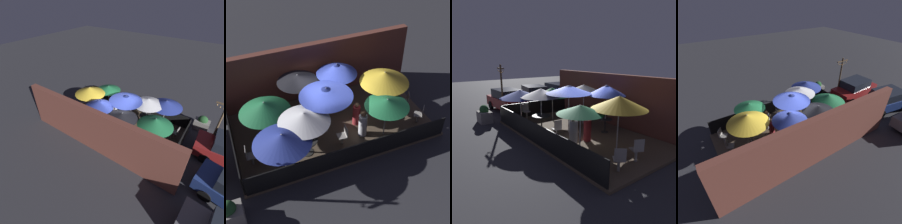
# 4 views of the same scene
# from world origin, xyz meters

# --- Properties ---
(ground_plane) EXTENTS (60.00, 60.00, 0.00)m
(ground_plane) POSITION_xyz_m (0.00, 0.00, 0.00)
(ground_plane) COLOR #2D2D33
(patio_deck) EXTENTS (8.99, 4.98, 0.12)m
(patio_deck) POSITION_xyz_m (0.00, 0.00, 0.06)
(patio_deck) COLOR brown
(patio_deck) RESTS_ON ground_plane
(building_wall) EXTENTS (10.59, 0.36, 3.00)m
(building_wall) POSITION_xyz_m (0.00, 2.72, 1.50)
(building_wall) COLOR brown
(building_wall) RESTS_ON ground_plane
(fence_front) EXTENTS (8.79, 0.05, 0.95)m
(fence_front) POSITION_xyz_m (0.00, -2.45, 0.59)
(fence_front) COLOR black
(fence_front) RESTS_ON patio_deck
(fence_side_left) EXTENTS (0.05, 4.78, 0.95)m
(fence_side_left) POSITION_xyz_m (-4.45, 0.00, 0.59)
(fence_side_left) COLOR black
(fence_side_left) RESTS_ON patio_deck
(patio_umbrella_0) EXTENTS (2.09, 2.09, 2.21)m
(patio_umbrella_0) POSITION_xyz_m (-1.62, -1.21, 2.11)
(patio_umbrella_0) COLOR #B2B2B7
(patio_umbrella_0) RESTS_ON patio_deck
(patio_umbrella_1) EXTENTS (1.92, 1.92, 2.47)m
(patio_umbrella_1) POSITION_xyz_m (0.75, 1.19, 2.33)
(patio_umbrella_1) COLOR #B2B2B7
(patio_umbrella_1) RESTS_ON patio_deck
(patio_umbrella_2) EXTENTS (2.23, 2.23, 2.08)m
(patio_umbrella_2) POSITION_xyz_m (-2.69, -1.89, 1.98)
(patio_umbrella_2) COLOR #B2B2B7
(patio_umbrella_2) RESTS_ON patio_deck
(patio_umbrella_3) EXTENTS (2.20, 2.20, 2.00)m
(patio_umbrella_3) POSITION_xyz_m (-2.87, 0.31, 1.86)
(patio_umbrella_3) COLOR #B2B2B7
(patio_umbrella_3) RESTS_ON patio_deck
(patio_umbrella_4) EXTENTS (2.28, 2.28, 2.31)m
(patio_umbrella_4) POSITION_xyz_m (2.60, -0.02, 2.16)
(patio_umbrella_4) COLOR #B2B2B7
(patio_umbrella_4) RESTS_ON patio_deck
(patio_umbrella_5) EXTENTS (1.91, 1.91, 2.01)m
(patio_umbrella_5) POSITION_xyz_m (1.94, -1.49, 1.95)
(patio_umbrella_5) COLOR #B2B2B7
(patio_umbrella_5) RESTS_ON patio_deck
(patio_umbrella_6) EXTENTS (1.88, 1.88, 2.28)m
(patio_umbrella_6) POSITION_xyz_m (-1.11, 1.30, 2.22)
(patio_umbrella_6) COLOR #B2B2B7
(patio_umbrella_6) RESTS_ON patio_deck
(patio_umbrella_7) EXTENTS (2.30, 2.30, 2.45)m
(patio_umbrella_7) POSITION_xyz_m (-0.36, -0.33, 2.36)
(patio_umbrella_7) COLOR #B2B2B7
(patio_umbrella_7) RESTS_ON patio_deck
(dining_table_0) EXTENTS (0.99, 0.99, 0.76)m
(dining_table_0) POSITION_xyz_m (-1.62, -1.21, 0.73)
(dining_table_0) COLOR black
(dining_table_0) RESTS_ON patio_deck
(dining_table_1) EXTENTS (0.72, 0.72, 0.73)m
(dining_table_1) POSITION_xyz_m (0.75, 1.19, 0.69)
(dining_table_1) COLOR black
(dining_table_1) RESTS_ON patio_deck
(patio_chair_0) EXTENTS (0.56, 0.56, 0.91)m
(patio_chair_0) POSITION_xyz_m (3.88, -1.39, 0.61)
(patio_chair_0) COLOR gray
(patio_chair_0) RESTS_ON patio_deck
(patio_chair_1) EXTENTS (0.54, 0.54, 0.94)m
(patio_chair_1) POSITION_xyz_m (3.79, -0.30, 0.64)
(patio_chair_1) COLOR gray
(patio_chair_1) RESTS_ON patio_deck
(patio_chair_2) EXTENTS (0.43, 0.43, 0.92)m
(patio_chair_2) POSITION_xyz_m (0.03, -1.32, 0.62)
(patio_chair_2) COLOR gray
(patio_chair_2) RESTS_ON patio_deck
(patio_chair_3) EXTENTS (0.44, 0.44, 0.95)m
(patio_chair_3) POSITION_xyz_m (-3.93, -0.97, 0.64)
(patio_chair_3) COLOR gray
(patio_chair_3) RESTS_ON patio_deck
(patron_0) EXTENTS (0.43, 0.43, 1.22)m
(patron_0) POSITION_xyz_m (1.10, -0.34, 0.66)
(patron_0) COLOR maroon
(patron_0) RESTS_ON patio_deck
(patron_1) EXTENTS (0.52, 0.52, 1.33)m
(patron_1) POSITION_xyz_m (1.05, -1.12, 0.72)
(patron_1) COLOR silver
(patron_1) RESTS_ON patio_deck
(planter_box) EXTENTS (1.02, 0.71, 1.10)m
(planter_box) POSITION_xyz_m (-5.09, -3.22, 0.48)
(planter_box) COLOR gray
(planter_box) RESTS_ON ground_plane
(light_post) EXTENTS (1.10, 0.12, 3.45)m
(light_post) POSITION_xyz_m (-5.99, -1.69, 1.95)
(light_post) COLOR brown
(light_post) RESTS_ON ground_plane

